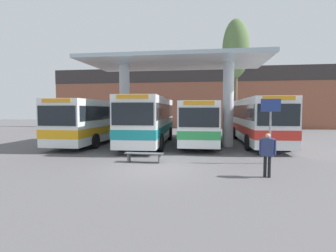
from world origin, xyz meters
The scene contains 11 objects.
ground_plane centered at (0.00, 0.00, 0.00)m, with size 100.00×100.00×0.00m, color #565456.
townhouse_backdrop centered at (0.00, 25.34, 4.86)m, with size 40.00×0.58×8.34m.
station_canopy centered at (0.00, 7.43, 5.16)m, with size 12.44×6.31×6.04m.
transit_bus_left_bay centered at (-6.28, 8.80, 1.80)m, with size 2.82×12.13×3.23m.
transit_bus_center_bay centered at (-1.91, 7.66, 1.90)m, with size 3.10×10.68×3.40m.
transit_bus_right_bay centered at (1.75, 9.25, 1.74)m, with size 2.80×11.47×3.09m.
transit_bus_far_right_bay centered at (5.95, 9.09, 1.86)m, with size 2.88×10.96×3.33m.
waiting_bench_near_pillar centered at (-0.74, 1.16, 0.35)m, with size 1.90×0.44×0.46m.
info_sign_platform centered at (5.24, 1.76, 2.19)m, with size 0.90×0.09×3.07m.
pedestrian_waiting centered at (4.55, -0.89, 1.02)m, with size 0.60×0.39×1.67m.
poplar_tree_behind_left centered at (5.03, 15.66, 8.38)m, with size 2.61×2.61×11.42m.
Camera 1 is at (2.27, -11.15, 2.58)m, focal length 28.00 mm.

